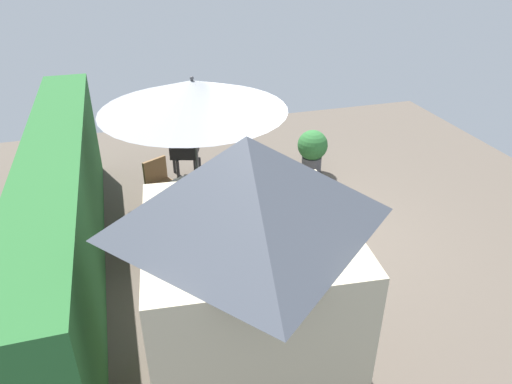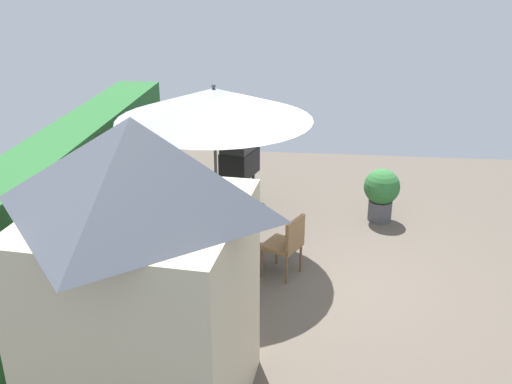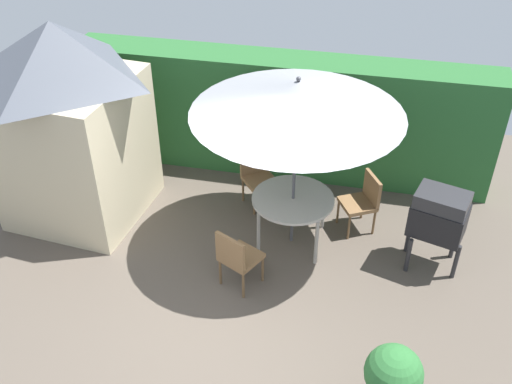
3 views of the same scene
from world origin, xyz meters
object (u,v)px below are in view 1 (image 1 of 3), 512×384
(garden_shed, at_px, (248,283))
(chair_far_side, at_px, (160,181))
(bbq_grill, at_px, (185,139))
(chair_near_shed, at_px, (274,210))
(chair_toward_hedge, at_px, (151,235))
(patio_umbrella, at_px, (193,95))
(potted_plant_by_shed, at_px, (312,149))
(patio_table, at_px, (199,193))

(garden_shed, xyz_separation_m, chair_far_side, (4.24, 0.43, -1.01))
(bbq_grill, relative_size, chair_near_shed, 1.33)
(garden_shed, relative_size, bbq_grill, 2.50)
(chair_far_side, bearing_deg, chair_toward_hedge, 169.10)
(patio_umbrella, relative_size, potted_plant_by_shed, 3.00)
(patio_umbrella, bearing_deg, chair_near_shed, -116.94)
(garden_shed, height_order, patio_umbrella, garden_shed)
(chair_near_shed, height_order, chair_toward_hedge, same)
(chair_far_side, bearing_deg, garden_shed, -174.17)
(chair_near_shed, distance_m, chair_toward_hedge, 1.93)
(patio_umbrella, bearing_deg, patio_table, 90.00)
(patio_table, height_order, bbq_grill, bbq_grill)
(bbq_grill, height_order, chair_far_side, bbq_grill)
(garden_shed, xyz_separation_m, potted_plant_by_shed, (4.75, -2.65, -1.01))
(patio_umbrella, relative_size, chair_near_shed, 3.06)
(patio_table, xyz_separation_m, potted_plant_by_shed, (1.47, -2.55, -0.18))
(patio_table, xyz_separation_m, chair_toward_hedge, (-0.69, 0.85, -0.19))
(chair_far_side, bearing_deg, chair_near_shed, -133.13)
(garden_shed, bearing_deg, chair_far_side, 5.83)
(bbq_grill, height_order, chair_near_shed, bbq_grill)
(patio_table, bearing_deg, potted_plant_by_shed, -60.13)
(garden_shed, height_order, patio_table, garden_shed)
(chair_toward_hedge, bearing_deg, patio_umbrella, -50.87)
(bbq_grill, bearing_deg, patio_umbrella, 177.74)
(patio_umbrella, height_order, bbq_grill, patio_umbrella)
(patio_table, bearing_deg, chair_near_shed, -116.94)
(chair_far_side, distance_m, potted_plant_by_shed, 3.13)
(chair_near_shed, bearing_deg, chair_far_side, 46.87)
(garden_shed, distance_m, chair_near_shed, 3.15)
(patio_table, bearing_deg, bbq_grill, -2.26)
(garden_shed, height_order, bbq_grill, garden_shed)
(garden_shed, xyz_separation_m, bbq_grill, (5.24, -0.18, -0.69))
(patio_table, relative_size, chair_toward_hedge, 1.29)
(chair_toward_hedge, bearing_deg, potted_plant_by_shed, -57.62)
(patio_table, bearing_deg, garden_shed, 178.26)
(garden_shed, distance_m, chair_far_side, 4.39)
(patio_table, xyz_separation_m, bbq_grill, (1.96, -0.08, 0.14))
(bbq_grill, xyz_separation_m, potted_plant_by_shed, (-0.49, -2.48, -0.32))
(garden_shed, distance_m, patio_table, 3.39)
(patio_umbrella, bearing_deg, chair_toward_hedge, 129.13)
(patio_umbrella, height_order, chair_near_shed, patio_umbrella)
(chair_toward_hedge, height_order, potted_plant_by_shed, potted_plant_by_shed)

